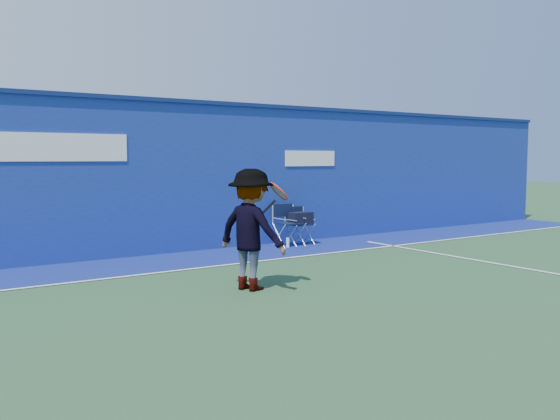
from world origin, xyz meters
TOP-DOWN VIEW (x-y plane):
  - ground at (0.00, 0.00)m, footprint 80.00×80.00m
  - stadium_wall at (-0.00, 5.20)m, footprint 24.00×0.50m
  - out_of_bounds_strip at (0.00, 4.10)m, footprint 24.00×1.80m
  - court_lines at (0.00, 0.60)m, footprint 24.00×12.00m
  - directors_chair_left at (2.97, 4.52)m, footprint 0.50×0.45m
  - directors_chair_right at (2.66, 4.51)m, footprint 0.54×0.49m
  - water_bottle at (2.51, 4.32)m, footprint 0.07×0.07m
  - tennis_player at (-0.23, 1.31)m, footprint 1.08×1.29m

SIDE VIEW (x-z plane):
  - ground at x=0.00m, z-range 0.00..0.00m
  - out_of_bounds_strip at x=0.00m, z-range 0.00..0.01m
  - court_lines at x=0.00m, z-range 0.01..0.01m
  - water_bottle at x=2.51m, z-range 0.00..0.22m
  - directors_chair_right at x=2.66m, z-range -0.17..0.74m
  - directors_chair_left at x=2.97m, z-range -0.07..0.77m
  - tennis_player at x=-0.23m, z-range 0.00..1.76m
  - stadium_wall at x=0.00m, z-range 0.01..3.09m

